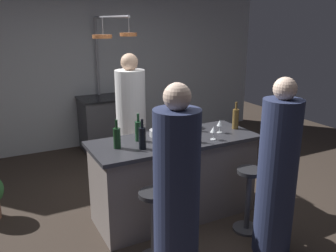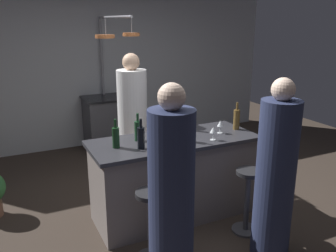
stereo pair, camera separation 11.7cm
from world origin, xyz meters
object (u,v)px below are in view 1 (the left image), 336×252
at_px(bar_stool_right, 248,197).
at_px(wine_bottle_red, 117,138).
at_px(chef, 131,128).
at_px(guest_left, 176,200).
at_px(bar_stool_left, 154,223).
at_px(wine_bottle_rose, 179,128).
at_px(guest_right, 277,176).
at_px(wine_bottle_green, 138,131).
at_px(mixing_bowl_steel, 158,133).
at_px(wine_bottle_dark, 142,138).
at_px(wine_bottle_amber, 235,118).
at_px(stove_range, 105,123).
at_px(wine_glass_near_left_guest, 214,130).
at_px(pepper_mill, 187,121).
at_px(mixing_bowl_ceramic, 170,143).
at_px(wine_glass_near_right_guest, 220,124).

relative_size(bar_stool_right, wine_bottle_red, 2.37).
height_order(chef, guest_left, chef).
height_order(bar_stool_right, wine_bottle_red, wine_bottle_red).
bearing_deg(bar_stool_left, wine_bottle_rose, 44.49).
height_order(guest_left, guest_right, guest_left).
distance_m(bar_stool_left, wine_bottle_red, 0.89).
bearing_deg(wine_bottle_green, mixing_bowl_steel, 10.97).
bearing_deg(wine_bottle_dark, mixing_bowl_steel, 43.37).
bearing_deg(wine_bottle_amber, stove_range, 108.04).
xyz_separation_m(chef, mixing_bowl_steel, (0.04, -0.70, 0.13)).
bearing_deg(bar_stool_left, wine_bottle_red, 98.80).
relative_size(guest_right, wine_bottle_rose, 5.02).
bearing_deg(stove_range, wine_bottle_red, -104.58).
bearing_deg(wine_bottle_dark, wine_glass_near_left_guest, -6.01).
relative_size(chef, mixing_bowl_steel, 9.11).
distance_m(pepper_mill, wine_bottle_green, 0.65).
height_order(bar_stool_left, guest_left, guest_left).
relative_size(guest_left, wine_bottle_red, 5.88).
bearing_deg(mixing_bowl_steel, bar_stool_left, -118.81).
xyz_separation_m(guest_left, mixing_bowl_ceramic, (0.36, 0.81, 0.15)).
bearing_deg(wine_glass_near_right_guest, bar_stool_left, -152.25).
xyz_separation_m(chef, wine_bottle_rose, (0.17, -0.93, 0.23)).
height_order(chef, wine_glass_near_left_guest, chef).
height_order(wine_bottle_rose, mixing_bowl_ceramic, wine_bottle_rose).
relative_size(guest_right, wine_glass_near_left_guest, 11.33).
relative_size(wine_glass_near_left_guest, mixing_bowl_steel, 0.77).
height_order(wine_bottle_dark, wine_bottle_amber, wine_bottle_amber).
xyz_separation_m(stove_range, guest_left, (-0.52, -3.45, 0.34)).
bearing_deg(chef, mixing_bowl_steel, -86.93).
bearing_deg(wine_glass_near_right_guest, pepper_mill, 135.68).
xyz_separation_m(bar_stool_left, pepper_mill, (0.82, 0.83, 0.63)).
relative_size(guest_left, wine_bottle_amber, 5.39).
relative_size(wine_bottle_amber, wine_bottle_green, 1.08).
relative_size(guest_right, wine_bottle_green, 5.69).
bearing_deg(pepper_mill, chef, 123.59).
relative_size(wine_bottle_red, mixing_bowl_steel, 1.51).
bearing_deg(guest_left, guest_right, 0.29).
bearing_deg(wine_bottle_green, guest_left, -98.12).
distance_m(wine_bottle_rose, mixing_bowl_steel, 0.28).
bearing_deg(wine_glass_near_right_guest, wine_bottle_amber, 11.29).
bearing_deg(mixing_bowl_ceramic, wine_bottle_rose, 35.57).
height_order(stove_range, bar_stool_left, stove_range).
height_order(wine_glass_near_left_guest, mixing_bowl_ceramic, wine_glass_near_left_guest).
xyz_separation_m(guest_left, wine_bottle_red, (-0.11, 1.00, 0.23)).
xyz_separation_m(chef, wine_glass_near_right_guest, (0.70, -0.91, 0.20)).
height_order(chef, wine_glass_near_right_guest, chef).
bearing_deg(wine_bottle_red, wine_bottle_green, 22.77).
distance_m(wine_bottle_green, mixing_bowl_steel, 0.27).
relative_size(wine_bottle_green, wine_glass_near_right_guest, 1.99).
height_order(bar_stool_left, wine_glass_near_right_guest, wine_glass_near_right_guest).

